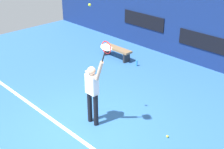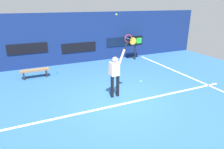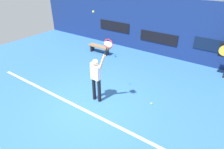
% 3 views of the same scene
% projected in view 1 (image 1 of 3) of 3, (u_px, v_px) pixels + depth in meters
% --- Properties ---
extents(ground_plane, '(18.00, 18.00, 0.00)m').
position_uv_depth(ground_plane, '(83.00, 129.00, 8.29)').
color(ground_plane, '#2D609E').
extents(back_wall, '(18.00, 0.20, 3.13)m').
position_uv_depth(back_wall, '(208.00, 27.00, 11.33)').
color(back_wall, navy).
rests_on(back_wall, ground_plane).
extents(sponsor_banner_center, '(2.20, 0.03, 0.60)m').
position_uv_depth(sponsor_banner_center, '(205.00, 42.00, 11.51)').
color(sponsor_banner_center, black).
extents(sponsor_banner_portside, '(2.20, 0.03, 0.60)m').
position_uv_depth(sponsor_banner_portside, '(143.00, 21.00, 13.37)').
color(sponsor_banner_portside, black).
extents(court_baseline, '(10.00, 0.10, 0.01)m').
position_uv_depth(court_baseline, '(73.00, 134.00, 8.06)').
color(court_baseline, white).
rests_on(court_baseline, ground_plane).
extents(tennis_player, '(0.69, 0.31, 1.97)m').
position_uv_depth(tennis_player, '(92.00, 91.00, 8.12)').
color(tennis_player, black).
rests_on(tennis_player, ground_plane).
extents(tennis_racket, '(0.41, 0.27, 0.62)m').
position_uv_depth(tennis_racket, '(106.00, 49.00, 7.18)').
color(tennis_racket, black).
extents(tennis_ball, '(0.07, 0.07, 0.07)m').
position_uv_depth(tennis_ball, '(90.00, 5.00, 7.10)').
color(tennis_ball, '#CCE033').
extents(court_bench, '(1.40, 0.36, 0.45)m').
position_uv_depth(court_bench, '(117.00, 50.00, 12.54)').
color(court_bench, olive).
rests_on(court_bench, ground_plane).
extents(water_bottle, '(0.07, 0.07, 0.24)m').
position_uv_depth(water_bottle, '(137.00, 63.00, 11.93)').
color(water_bottle, '#338CD8').
rests_on(water_bottle, ground_plane).
extents(spare_ball, '(0.07, 0.07, 0.07)m').
position_uv_depth(spare_ball, '(167.00, 136.00, 7.95)').
color(spare_ball, '#CCE033').
rests_on(spare_ball, ground_plane).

